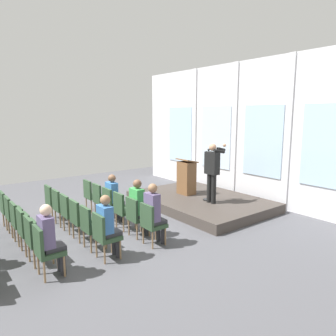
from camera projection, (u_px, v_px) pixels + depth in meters
ground_plane at (90, 232)px, 7.62m from camera, size 14.04×14.04×0.00m
rear_partition at (240, 132)px, 10.45m from camera, size 9.97×0.14×4.52m
stage_platform at (200, 201)px, 9.80m from camera, size 4.15×2.87×0.28m
speaker at (212, 169)px, 9.00m from camera, size 0.50×0.69×1.73m
mic_stand at (208, 189)px, 9.39m from camera, size 0.28×0.28×1.55m
lectern at (186, 177)px, 10.10m from camera, size 0.60×0.48×1.16m
chair_r0_c0 at (91, 194)px, 9.18m from camera, size 0.46×0.44×0.94m
chair_r0_c1 at (101, 198)px, 8.70m from camera, size 0.46×0.44×0.94m
chair_r0_c2 at (111, 203)px, 8.22m from camera, size 0.46×0.44×0.94m
audience_r0_c2 at (114, 196)px, 8.24m from camera, size 0.36×0.39×1.29m
chair_r0_c3 at (123, 208)px, 7.74m from camera, size 0.46×0.44×0.94m
chair_r0_c4 at (136, 215)px, 7.26m from camera, size 0.46×0.44×0.94m
audience_r0_c4 at (139, 205)px, 7.27m from camera, size 0.36×0.39×1.36m
chair_r0_c5 at (151, 222)px, 6.78m from camera, size 0.46×0.44×0.94m
audience_r0_c5 at (154, 211)px, 6.79m from camera, size 0.36×0.39×1.37m
chair_r1_c0 at (53, 200)px, 8.51m from camera, size 0.46×0.44×0.94m
chair_r1_c1 at (61, 205)px, 8.03m from camera, size 0.46×0.44×0.94m
chair_r1_c2 at (69, 211)px, 7.55m from camera, size 0.46×0.44×0.94m
chair_r1_c3 at (79, 217)px, 7.07m from camera, size 0.46×0.44×0.94m
chair_r1_c4 at (91, 225)px, 6.59m from camera, size 0.46×0.44×0.94m
chair_r1_c5 at (104, 234)px, 6.11m from camera, size 0.46×0.44×0.94m
audience_r1_c5 at (108, 223)px, 6.12m from camera, size 0.36×0.39×1.30m
chair_r2_c0 at (8, 207)px, 7.84m from camera, size 0.46×0.44×0.94m
chair_r2_c1 at (13, 213)px, 7.36m from camera, size 0.46×0.44×0.94m
chair_r2_c2 at (20, 220)px, 6.88m from camera, size 0.46×0.44×0.94m
chair_r2_c3 at (27, 228)px, 6.40m from camera, size 0.46×0.44×0.94m
chair_r2_c4 at (36, 237)px, 5.92m from camera, size 0.46×0.44×0.94m
chair_r2_c5 at (46, 248)px, 5.44m from camera, size 0.46×0.44×0.94m
audience_r2_c5 at (50, 236)px, 5.45m from camera, size 0.36×0.39×1.31m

